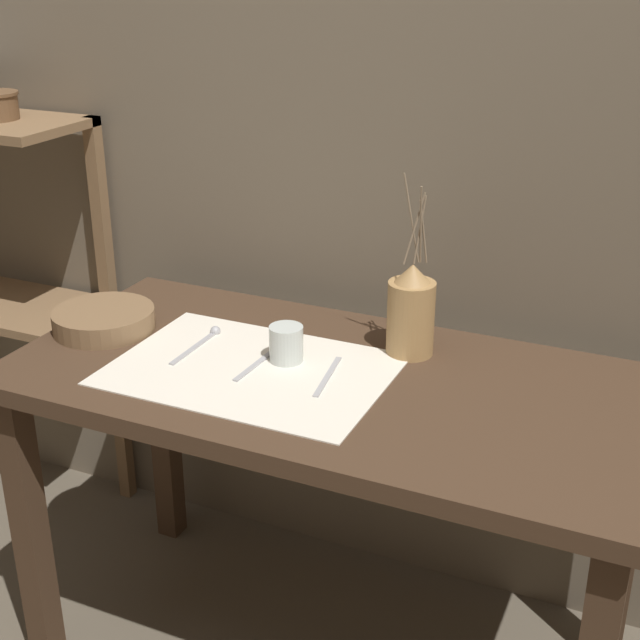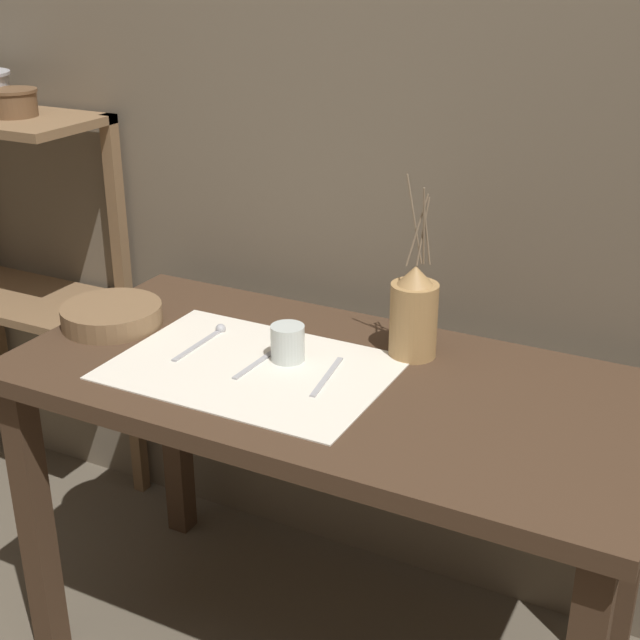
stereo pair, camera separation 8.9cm
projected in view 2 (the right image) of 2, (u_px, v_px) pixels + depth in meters
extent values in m
cube|color=#6B5E4C|center=(416.00, 125.00, 2.03)|extent=(7.00, 0.06, 2.40)
cube|color=#422D1E|center=(328.00, 383.00, 1.85)|extent=(1.35, 0.66, 0.04)
cube|color=#422D1E|center=(35.00, 523.00, 2.04)|extent=(0.06, 0.06, 0.72)
cube|color=#422D1E|center=(175.00, 419.00, 2.48)|extent=(0.06, 0.06, 0.72)
cube|color=#422D1E|center=(630.00, 545.00, 1.96)|extent=(0.06, 0.06, 0.72)
cube|color=brown|center=(20.00, 298.00, 2.56)|extent=(0.58, 0.30, 0.02)
cube|color=brown|center=(127.00, 318.00, 2.57)|extent=(0.04, 0.04, 1.17)
cube|color=silver|center=(252.00, 368.00, 1.87)|extent=(0.58, 0.41, 0.00)
cylinder|color=#A87F4C|center=(413.00, 320.00, 1.90)|extent=(0.10, 0.10, 0.16)
cone|color=#A87F4C|center=(416.00, 275.00, 1.86)|extent=(0.08, 0.08, 0.04)
cylinder|color=#847056|center=(423.00, 232.00, 1.82)|extent=(0.02, 0.02, 0.14)
cylinder|color=#847056|center=(427.00, 233.00, 1.83)|extent=(0.02, 0.02, 0.14)
cylinder|color=#847056|center=(424.00, 227.00, 1.81)|extent=(0.01, 0.03, 0.17)
cylinder|color=#847056|center=(417.00, 230.00, 1.82)|extent=(0.04, 0.03, 0.15)
cylinder|color=#847056|center=(414.00, 220.00, 1.82)|extent=(0.04, 0.03, 0.19)
cylinder|color=brown|center=(111.00, 316.00, 2.07)|extent=(0.23, 0.23, 0.05)
cylinder|color=silver|center=(288.00, 343.00, 1.89)|extent=(0.07, 0.07, 0.08)
cube|color=#A8A8AD|center=(198.00, 345.00, 1.97)|extent=(0.01, 0.18, 0.00)
sphere|color=#A8A8AD|center=(221.00, 329.00, 2.04)|extent=(0.02, 0.02, 0.02)
cube|color=#A8A8AD|center=(259.00, 362.00, 1.89)|extent=(0.02, 0.18, 0.00)
cube|color=#A8A8AD|center=(327.00, 377.00, 1.82)|extent=(0.04, 0.18, 0.00)
cylinder|color=brown|center=(13.00, 103.00, 2.30)|extent=(0.12, 0.12, 0.07)
cylinder|color=brown|center=(11.00, 91.00, 2.29)|extent=(0.13, 0.13, 0.01)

